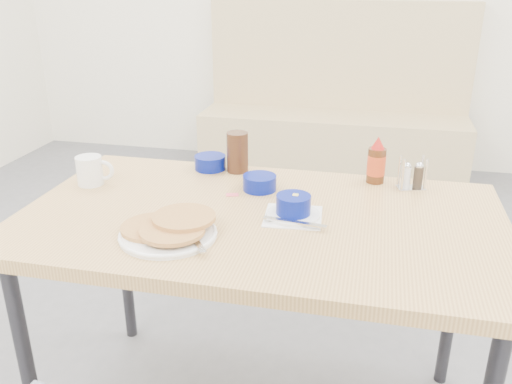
% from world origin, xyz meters
% --- Properties ---
extents(booth_bench, '(1.90, 0.56, 1.22)m').
position_xyz_m(booth_bench, '(0.00, 2.78, 0.35)').
color(booth_bench, tan).
rests_on(booth_bench, ground).
extents(dining_table, '(1.40, 0.80, 0.76)m').
position_xyz_m(dining_table, '(0.00, 0.25, 0.70)').
color(dining_table, tan).
rests_on(dining_table, ground).
extents(pancake_plate, '(0.27, 0.26, 0.05)m').
position_xyz_m(pancake_plate, '(-0.21, 0.06, 0.78)').
color(pancake_plate, white).
rests_on(pancake_plate, dining_table).
extents(coffee_mug, '(0.12, 0.08, 0.10)m').
position_xyz_m(coffee_mug, '(-0.59, 0.36, 0.81)').
color(coffee_mug, white).
rests_on(coffee_mug, dining_table).
extents(grits_setting, '(0.19, 0.18, 0.07)m').
position_xyz_m(grits_setting, '(0.10, 0.25, 0.79)').
color(grits_setting, white).
rests_on(grits_setting, dining_table).
extents(creamer_bowl, '(0.11, 0.11, 0.05)m').
position_xyz_m(creamer_bowl, '(-0.26, 0.59, 0.78)').
color(creamer_bowl, navy).
rests_on(creamer_bowl, dining_table).
extents(butter_bowl, '(0.11, 0.11, 0.05)m').
position_xyz_m(butter_bowl, '(-0.04, 0.44, 0.78)').
color(butter_bowl, navy).
rests_on(butter_bowl, dining_table).
extents(amber_tumbler, '(0.10, 0.10, 0.14)m').
position_xyz_m(amber_tumbler, '(-0.16, 0.59, 0.83)').
color(amber_tumbler, '#3A2012').
rests_on(amber_tumbler, dining_table).
extents(condiment_caddy, '(0.10, 0.08, 0.11)m').
position_xyz_m(condiment_caddy, '(0.43, 0.56, 0.80)').
color(condiment_caddy, silver).
rests_on(condiment_caddy, dining_table).
extents(syrup_bottle, '(0.06, 0.06, 0.16)m').
position_xyz_m(syrup_bottle, '(0.32, 0.59, 0.83)').
color(syrup_bottle, '#47230F').
rests_on(syrup_bottle, dining_table).
extents(sugar_wrapper, '(0.04, 0.03, 0.00)m').
position_xyz_m(sugar_wrapper, '(-0.12, 0.37, 0.76)').
color(sugar_wrapper, '#EB4E5D').
rests_on(sugar_wrapper, dining_table).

